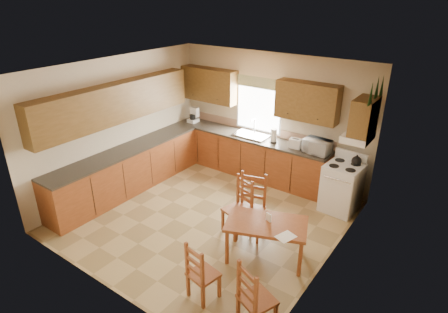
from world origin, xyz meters
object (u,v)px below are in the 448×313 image
Objects in this scene: chair_near_left at (203,271)px; chair_far_right at (250,207)px; stove at (342,188)px; dining_table at (266,240)px; microwave at (317,146)px; chair_far_left at (237,207)px; chair_near_right at (257,295)px.

chair_near_left is 1.58m from chair_far_right.
dining_table is at bearing -97.76° from stove.
chair_far_right is (-0.52, 0.37, 0.22)m from dining_table.
chair_near_left is at bearing -87.09° from microwave.
chair_far_left reaches higher than stove.
dining_table is 0.68m from chair_far_right.
chair_near_left is (-0.07, -3.49, -0.62)m from microwave.
stove is 3.32m from chair_near_left.
chair_far_left is at bearing 135.92° from dining_table.
chair_far_right reaches higher than stove.
stove is 2.10m from dining_table.
chair_near_left is 0.81× the size of chair_far_right.
stove is at bearing 56.52° from dining_table.
chair_near_right is at bearing -73.65° from microwave.
stove is at bearing 71.23° from chair_far_left.
chair_far_left is at bearing -101.05° from microwave.
stove is 2.10m from chair_far_left.
chair_near_right is 1.98m from chair_far_left.
chair_near_right is at bearing -168.93° from chair_near_left.
chair_near_right reaches higher than stove.
chair_near_left is 0.83m from chair_near_right.
chair_far_right is (-0.25, 1.56, 0.11)m from chair_near_left.
stove is at bearing -16.85° from microwave.
chair_near_left is (-0.72, -3.24, -0.02)m from stove.
microwave reaches higher than chair_near_right.
chair_far_right is (0.22, 0.05, 0.05)m from chair_far_left.
dining_table is 1.11× the size of chair_far_right.
stove is 1.04× the size of chair_near_left.
chair_near_left is 0.89× the size of chair_far_left.
microwave is 0.39× the size of dining_table.
chair_far_left reaches higher than dining_table.
chair_near_left is at bearing -124.09° from dining_table.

